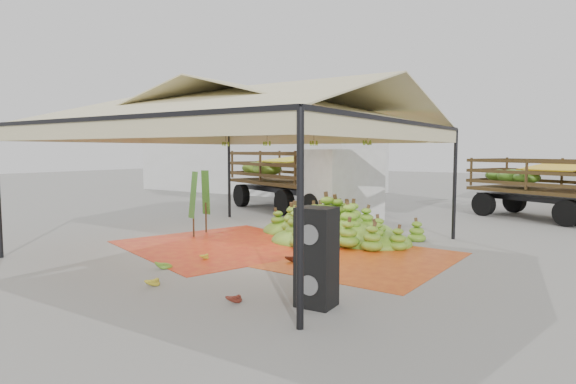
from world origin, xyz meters
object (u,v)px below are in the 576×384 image
Objects in this scene: truck_left at (303,174)px; banana_heap at (334,219)px; vendor at (355,194)px; truck_right at (576,183)px; speaker_stack at (317,257)px.

banana_heap is at bearing -26.15° from truck_left.
vendor is 7.31m from truck_right.
speaker_stack is 9.50m from vendor.
speaker_stack is 0.23× the size of truck_right.
vendor is (-3.51, 8.83, 0.13)m from speaker_stack.
truck_left is at bearing 119.54° from speaker_stack.
banana_heap is at bearing 112.07° from speaker_stack.
speaker_stack is at bearing -78.64° from truck_right.
speaker_stack is 11.47m from truck_left.
vendor is (-1.00, 3.44, 0.38)m from banana_heap.
vendor is at bearing 106.17° from banana_heap.
truck_right reaches higher than speaker_stack.
truck_right reaches higher than banana_heap.
truck_left is at bearing 130.43° from banana_heap.
banana_heap is 5.69m from truck_left.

